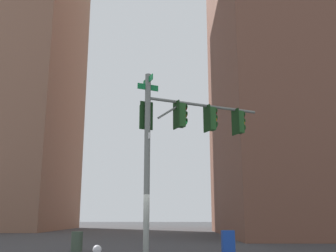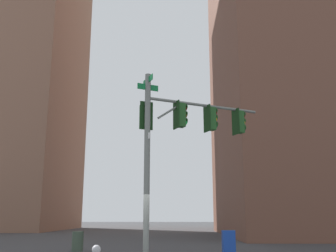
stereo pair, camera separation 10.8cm
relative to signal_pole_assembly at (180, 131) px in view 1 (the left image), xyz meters
name	(u,v)px [view 1 (the left image)]	position (x,y,z in m)	size (l,w,h in m)	color
signal_pole_assembly	(180,131)	(0.00, 0.00, 0.00)	(2.78, 5.20, 7.36)	slate
litter_bin	(77,241)	(4.27, 5.05, -4.64)	(0.56, 0.56, 0.95)	#384738
newspaper_box	(228,242)	(2.97, -2.25, -4.59)	(0.44, 0.56, 1.05)	#193FA5
building_brick_midblock	(1,58)	(33.95, 23.89, 17.79)	(18.28, 19.72, 45.82)	#845B47
building_brick_farside	(309,71)	(38.24, -19.85, 17.33)	(21.72, 19.26, 44.89)	brown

